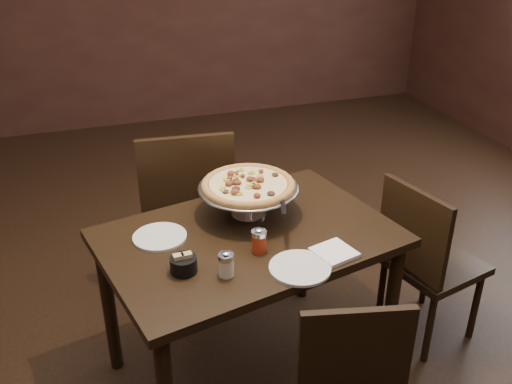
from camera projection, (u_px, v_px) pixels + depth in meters
name	position (u px, v px, depth m)	size (l,w,h in m)	color
room	(264.00, 75.00, 2.14)	(6.04, 7.04, 2.84)	black
dining_table	(249.00, 254.00, 2.43)	(1.33, 1.03, 0.75)	black
pizza_stand	(248.00, 185.00, 2.46)	(0.44, 0.44, 0.18)	silver
parmesan_shaker	(226.00, 264.00, 2.10)	(0.06, 0.06, 0.10)	beige
pepper_flake_shaker	(259.00, 241.00, 2.24)	(0.06, 0.06, 0.11)	maroon
packet_caddy	(183.00, 264.00, 2.13)	(0.10, 0.10, 0.08)	black
napkin_stack	(334.00, 252.00, 2.24)	(0.15, 0.15, 0.02)	white
plate_left	(160.00, 237.00, 2.35)	(0.22, 0.22, 0.01)	silver
plate_near	(300.00, 268.00, 2.15)	(0.24, 0.24, 0.01)	silver
serving_spatula	(283.00, 209.00, 2.28)	(0.15, 0.15, 0.02)	silver
chair_far	(187.00, 208.00, 2.99)	(0.51, 0.51, 1.00)	black
chair_side	(425.00, 258.00, 2.72)	(0.48, 0.48, 0.86)	black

